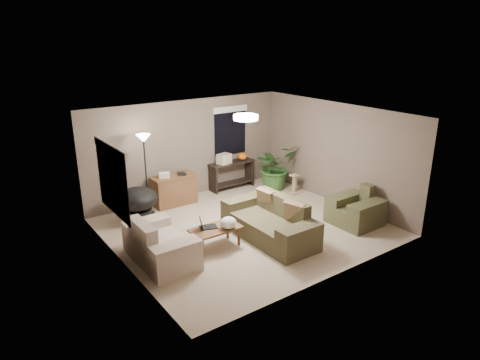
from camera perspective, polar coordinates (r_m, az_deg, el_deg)
room_shell at (r=8.99m, az=0.74°, el=0.87°), size 5.50×5.50×5.50m
main_sofa at (r=8.93m, az=4.07°, el=-5.89°), size 0.95×2.20×0.85m
throw_pillows at (r=8.94m, az=5.39°, el=-3.41°), size 0.34×1.38×0.47m
loveseat at (r=8.17m, az=-10.71°, el=-8.66°), size 0.90×1.60×0.85m
armchair at (r=9.88m, az=15.17°, el=-4.00°), size 0.95×1.00×0.85m
coffee_table at (r=8.49m, az=-3.27°, el=-6.77°), size 1.00×0.55×0.42m
laptop at (r=8.44m, az=-4.62°, el=-6.07°), size 0.43×0.32×0.24m
plastic_bag at (r=8.40m, az=-1.59°, el=-5.71°), size 0.33×0.30×0.23m
desk at (r=10.69m, az=-8.73°, el=-1.32°), size 1.10×0.50×0.75m
desk_papers at (r=10.48m, az=-9.57°, el=0.67°), size 0.71×0.32×0.12m
console_table at (r=11.67m, az=-1.10°, el=0.94°), size 1.30×0.40×0.75m
pumpkin at (r=11.74m, az=0.30°, el=3.17°), size 0.28×0.28×0.21m
cardboard_box at (r=11.41m, az=-2.15°, el=2.83°), size 0.40×0.33×0.26m
papasan_chair at (r=9.84m, az=-13.47°, el=-2.91°), size 1.07×1.07×0.80m
floor_lamp at (r=9.90m, az=-12.67°, el=4.19°), size 0.32×0.32×1.91m
ceiling_fixture at (r=8.70m, az=0.77°, el=8.35°), size 0.50×0.50×0.10m
houseplant at (r=11.68m, az=4.67°, el=1.13°), size 1.12×1.24×0.97m
cat_scratching_post at (r=11.49m, az=7.25°, el=-0.67°), size 0.32×0.32×0.50m
window_left at (r=7.89m, az=-16.80°, el=1.52°), size 0.05×1.56×1.33m
window_back at (r=11.55m, az=-1.31°, el=7.67°), size 1.06×0.05×1.33m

